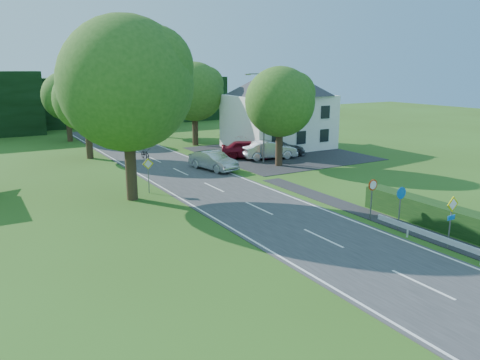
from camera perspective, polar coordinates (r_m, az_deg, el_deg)
road at (r=30.31m, az=0.26°, el=-2.54°), size 7.00×80.00×0.04m
parking_pad at (r=47.33m, az=4.73°, el=3.27°), size 14.00×16.00×0.04m
line_edge_left at (r=28.85m, az=-5.31°, el=-3.38°), size 0.12×80.00×0.01m
line_edge_right at (r=32.03m, az=5.27°, el=-1.67°), size 0.12×80.00×0.01m
line_centre at (r=30.31m, az=0.26°, el=-2.49°), size 0.12×80.00×0.01m
tree_main at (r=30.48m, az=-13.54°, el=8.29°), size 9.40×9.40×11.64m
tree_left_far at (r=46.30m, az=-18.17°, el=7.75°), size 7.00×7.00×8.58m
tree_right_far at (r=52.03m, az=-5.55°, el=9.20°), size 7.40×7.40×9.09m
tree_left_back at (r=58.15m, az=-20.29°, el=8.38°), size 6.60×6.60×8.07m
tree_right_back at (r=59.05m, az=-9.75°, el=8.83°), size 6.20×6.20×7.56m
tree_right_mid at (r=40.69m, az=4.86°, el=7.67°), size 7.00×7.00×8.58m
treeline_right at (r=74.80m, az=-12.74°, el=9.43°), size 30.00×5.00×7.00m
house_white at (r=50.35m, az=4.73°, el=8.91°), size 10.60×8.40×8.60m
streetlight at (r=42.07m, az=2.79°, el=8.13°), size 2.03×0.18×8.00m
sign_priority_right at (r=24.10m, az=24.39°, el=-3.63°), size 0.78×0.09×2.59m
sign_roundabout at (r=25.88m, az=18.99°, el=-2.31°), size 0.64×0.08×2.37m
sign_speed_limit at (r=27.14m, az=15.84°, el=-1.16°), size 0.64×0.11×2.37m
sign_priority_left at (r=32.46m, az=-11.13°, el=1.38°), size 0.78×0.09×2.44m
moving_car at (r=39.32m, az=-3.27°, el=2.39°), size 2.66×5.05×1.58m
motorcycle at (r=44.68m, az=-11.48°, el=3.16°), size 0.73×2.07×1.09m
parked_car_red at (r=44.46m, az=0.94°, el=3.80°), size 5.40×4.27×1.72m
parked_car_silver_a at (r=44.15m, az=3.58°, el=3.70°), size 5.45×2.79×1.71m
parked_car_grey at (r=46.04m, az=4.83°, el=3.92°), size 5.42×3.90×1.46m
parasol at (r=47.30m, az=0.54°, el=4.45°), size 2.43×2.46×1.82m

